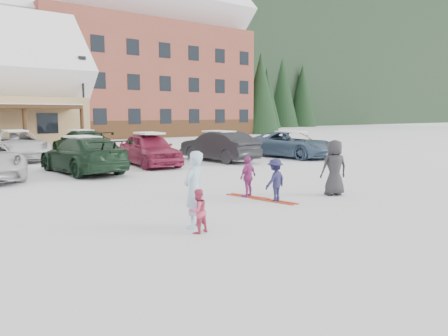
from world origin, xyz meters
TOP-DOWN VIEW (x-y plane):
  - ground at (0.00, 0.00)m, footprint 160.00×160.00m
  - alpine_hotel at (14.27, 38.00)m, footprint 31.48×14.01m
  - lamp_post at (4.97, 24.06)m, footprint 0.50×0.25m
  - conifer_1 at (30.00, 32.00)m, footprint 4.84×4.84m
  - conifer_3 at (6.00, 44.00)m, footprint 3.96×3.96m
  - conifer_4 at (34.00, 46.00)m, footprint 5.06×5.06m
  - adult_skier at (-1.71, -0.55)m, footprint 0.72×0.62m
  - toddler_red at (-1.90, -0.95)m, footprint 0.50×0.41m
  - child_navy at (1.65, 0.41)m, footprint 0.86×0.60m
  - skis_child_navy at (1.65, 0.41)m, footprint 0.47×1.41m
  - child_magenta at (1.50, 1.40)m, footprint 0.77×0.47m
  - skis_child_magenta at (1.50, 1.40)m, footprint 0.54×1.41m
  - bystander_dark at (3.76, 0.03)m, footprint 0.96×0.81m
  - parked_car_3 at (-0.43, 9.64)m, footprint 2.44×5.34m
  - parked_car_4 at (2.97, 10.21)m, footprint 2.33×4.74m
  - parked_car_5 at (6.81, 9.83)m, footprint 2.00×4.82m
  - parked_car_6 at (11.21, 8.87)m, footprint 2.97×5.50m
  - parked_car_10 at (-1.45, 16.71)m, footprint 2.74×5.72m
  - parked_car_11 at (2.35, 17.59)m, footprint 2.32×5.21m

SIDE VIEW (x-z plane):
  - ground at x=0.00m, z-range 0.00..0.00m
  - skis_child_navy at x=1.65m, z-range 0.00..0.03m
  - skis_child_magenta at x=1.50m, z-range 0.00..0.03m
  - toddler_red at x=-1.90m, z-range 0.00..0.93m
  - child_navy at x=1.65m, z-range 0.00..1.22m
  - child_magenta at x=1.50m, z-range 0.00..1.22m
  - parked_car_6 at x=11.21m, z-range 0.00..1.47m
  - parked_car_11 at x=2.35m, z-range 0.00..1.49m
  - parked_car_3 at x=-0.43m, z-range 0.00..1.51m
  - parked_car_5 at x=6.81m, z-range 0.00..1.55m
  - parked_car_4 at x=2.97m, z-range 0.00..1.56m
  - parked_car_10 at x=-1.45m, z-range 0.00..1.57m
  - adult_skier at x=-1.71m, z-range 0.00..1.67m
  - bystander_dark at x=3.76m, z-range 0.00..1.68m
  - lamp_post at x=4.97m, z-range 0.41..7.06m
  - conifer_3 at x=6.00m, z-range 0.53..9.71m
  - conifer_1 at x=30.00m, z-range 0.65..11.87m
  - conifer_4 at x=34.00m, z-range 0.68..12.41m
  - alpine_hotel at x=14.27m, z-range -2.11..19.37m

